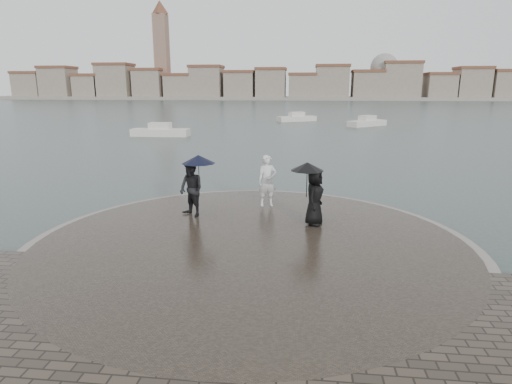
# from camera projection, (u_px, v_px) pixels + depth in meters

# --- Properties ---
(ground) EXTENTS (400.00, 400.00, 0.00)m
(ground) POSITION_uv_depth(u_px,v_px,m) (229.00, 317.00, 8.67)
(ground) COLOR #2B3835
(ground) RESTS_ON ground
(kerb_ring) EXTENTS (12.50, 12.50, 0.32)m
(kerb_ring) POSITION_uv_depth(u_px,v_px,m) (251.00, 247.00, 12.01)
(kerb_ring) COLOR gray
(kerb_ring) RESTS_ON ground
(quay_tip) EXTENTS (11.90, 11.90, 0.36)m
(quay_tip) POSITION_uv_depth(u_px,v_px,m) (251.00, 247.00, 12.01)
(quay_tip) COLOR #2D261E
(quay_tip) RESTS_ON ground
(statue) EXTENTS (0.76, 0.59, 1.85)m
(statue) POSITION_uv_depth(u_px,v_px,m) (267.00, 181.00, 15.31)
(statue) COLOR white
(statue) RESTS_ON quay_tip
(visitor_left) EXTENTS (1.37, 1.20, 2.04)m
(visitor_left) POSITION_uv_depth(u_px,v_px,m) (193.00, 182.00, 14.05)
(visitor_left) COLOR black
(visitor_left) RESTS_ON quay_tip
(visitor_right) EXTENTS (1.16, 1.11, 1.95)m
(visitor_right) POSITION_uv_depth(u_px,v_px,m) (313.00, 189.00, 13.17)
(visitor_right) COLOR black
(visitor_right) RESTS_ON quay_tip
(far_skyline) EXTENTS (260.00, 20.00, 37.00)m
(far_skyline) POSITION_uv_depth(u_px,v_px,m) (286.00, 85.00, 163.15)
(far_skyline) COLOR gray
(far_skyline) RESTS_ON ground
(boats) EXTENTS (26.59, 23.21, 1.50)m
(boats) POSITION_uv_depth(u_px,v_px,m) (284.00, 124.00, 50.74)
(boats) COLOR silver
(boats) RESTS_ON ground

